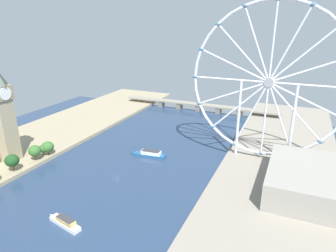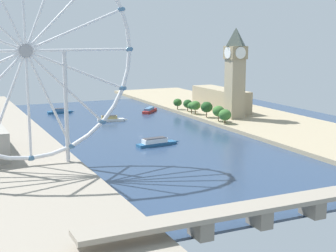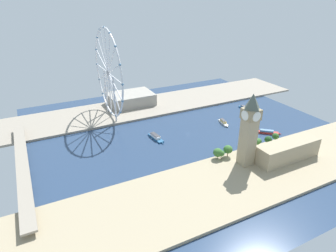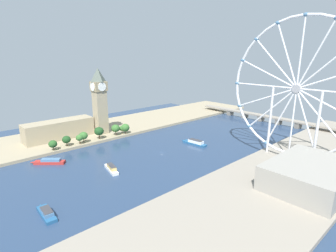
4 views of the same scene
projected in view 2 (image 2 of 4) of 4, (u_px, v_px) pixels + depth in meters
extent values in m
plane|color=navy|center=(141.00, 133.00, 394.09)|extent=(396.29, 396.29, 0.00)
cube|color=tan|center=(261.00, 121.00, 440.73)|extent=(90.00, 520.00, 3.00)
cube|color=tan|center=(235.00, 89.00, 441.44)|extent=(13.28, 13.28, 51.73)
cube|color=#928260|center=(236.00, 52.00, 435.69)|extent=(15.41, 15.41, 11.06)
pyramid|color=#4C564C|center=(236.00, 37.00, 433.24)|extent=(13.95, 13.95, 15.70)
cylinder|color=white|center=(241.00, 53.00, 428.59)|extent=(10.10, 0.50, 10.10)
cylinder|color=white|center=(231.00, 52.00, 442.80)|extent=(10.10, 0.50, 10.10)
cylinder|color=white|center=(228.00, 53.00, 432.39)|extent=(0.50, 10.10, 10.10)
cylinder|color=white|center=(243.00, 52.00, 439.00)|extent=(0.50, 10.10, 10.10)
cube|color=tan|center=(221.00, 99.00, 490.98)|extent=(22.00, 76.13, 20.77)
cylinder|color=#513823|center=(178.00, 108.00, 495.87)|extent=(0.80, 0.80, 3.52)
ellipsoid|color=#285623|center=(178.00, 102.00, 494.94)|extent=(8.35, 8.35, 7.52)
cylinder|color=#513823|center=(188.00, 109.00, 483.60)|extent=(0.80, 0.80, 3.88)
ellipsoid|color=#1E471E|center=(188.00, 104.00, 482.60)|extent=(8.79, 8.79, 7.91)
cylinder|color=#513823|center=(192.00, 111.00, 470.80)|extent=(0.80, 0.80, 4.20)
ellipsoid|color=#386B2D|center=(192.00, 106.00, 469.85)|extent=(7.63, 7.63, 6.87)
cylinder|color=#513823|center=(195.00, 112.00, 466.68)|extent=(0.80, 0.80, 4.50)
ellipsoid|color=#386B2D|center=(195.00, 105.00, 465.59)|extent=(9.26, 9.26, 8.34)
cylinder|color=#513823|center=(207.00, 115.00, 449.90)|extent=(0.80, 0.80, 4.99)
ellipsoid|color=#1E471E|center=(207.00, 107.00, 448.67)|extent=(10.56, 10.56, 9.50)
cylinder|color=#513823|center=(218.00, 118.00, 430.66)|extent=(0.80, 0.80, 4.62)
ellipsoid|color=#386B2D|center=(218.00, 111.00, 429.50)|extent=(10.14, 10.14, 9.13)
cylinder|color=#513823|center=(225.00, 122.00, 418.97)|extent=(0.80, 0.80, 3.23)
ellipsoid|color=#386B2D|center=(225.00, 115.00, 417.91)|extent=(10.40, 10.40, 9.36)
cylinder|color=#513823|center=(225.00, 121.00, 422.63)|extent=(0.80, 0.80, 3.85)
ellipsoid|color=#386B2D|center=(225.00, 115.00, 421.76)|extent=(7.15, 7.15, 6.44)
torus|color=silver|center=(26.00, 51.00, 276.60)|extent=(123.20, 2.45, 123.20)
cylinder|color=#99999E|center=(26.00, 51.00, 276.60)|extent=(7.24, 3.00, 7.24)
cylinder|color=silver|center=(63.00, 11.00, 281.54)|extent=(43.73, 1.47, 43.73)
cylinder|color=silver|center=(75.00, 29.00, 286.05)|extent=(56.34, 1.47, 24.46)
cylinder|color=silver|center=(80.00, 50.00, 289.12)|extent=(60.37, 1.47, 1.47)
cylinder|color=silver|center=(76.00, 70.00, 290.28)|extent=(56.34, 1.47, 24.46)
cylinder|color=silver|center=(66.00, 88.00, 289.36)|extent=(43.73, 1.47, 43.73)
cylinder|color=silver|center=(49.00, 100.00, 286.50)|extent=(24.46, 1.47, 56.34)
cylinder|color=silver|center=(28.00, 105.00, 282.13)|extent=(1.47, 1.47, 60.37)
cylinder|color=silver|center=(7.00, 103.00, 276.92)|extent=(24.46, 1.47, 56.34)
ellipsoid|color=teal|center=(121.00, 9.00, 295.50)|extent=(4.80, 3.20, 3.20)
ellipsoid|color=teal|center=(129.00, 49.00, 301.63)|extent=(4.80, 3.20, 3.20)
ellipsoid|color=teal|center=(123.00, 88.00, 303.96)|extent=(4.80, 3.20, 3.20)
ellipsoid|color=teal|center=(103.00, 122.00, 302.12)|extent=(4.80, 3.20, 3.20)
ellipsoid|color=teal|center=(71.00, 146.00, 296.40)|extent=(4.80, 3.20, 3.20)
ellipsoid|color=teal|center=(31.00, 158.00, 287.66)|extent=(4.80, 3.20, 3.20)
cylinder|color=silver|center=(66.00, 107.00, 291.28)|extent=(2.40, 2.40, 64.66)
cube|color=gray|center=(313.00, 197.00, 216.60)|extent=(208.29, 12.21, 2.00)
cube|color=gray|center=(312.00, 208.00, 217.45)|extent=(6.00, 10.99, 7.31)
cube|color=gray|center=(259.00, 217.00, 206.14)|extent=(6.00, 10.99, 7.31)
cube|color=gray|center=(201.00, 228.00, 194.84)|extent=(6.00, 10.99, 7.31)
cube|color=#235684|center=(156.00, 144.00, 352.58)|extent=(29.25, 10.06, 1.98)
cone|color=#235684|center=(177.00, 141.00, 360.99)|extent=(5.34, 2.50, 1.98)
cube|color=white|center=(155.00, 141.00, 351.39)|extent=(18.05, 7.77, 3.09)
cube|color=#38383D|center=(155.00, 138.00, 351.06)|extent=(16.28, 7.31, 0.48)
cube|color=white|center=(111.00, 120.00, 446.46)|extent=(23.67, 9.95, 2.42)
cone|color=white|center=(126.00, 120.00, 449.38)|extent=(4.57, 3.24, 2.42)
cube|color=#DBB766|center=(109.00, 117.00, 445.74)|extent=(14.33, 7.16, 2.74)
cube|color=#38383D|center=(109.00, 115.00, 445.44)|extent=(12.94, 6.66, 0.44)
cube|color=#B22D28|center=(150.00, 111.00, 497.55)|extent=(22.52, 24.34, 2.56)
cone|color=#B22D28|center=(155.00, 109.00, 512.37)|extent=(5.14, 5.34, 2.56)
cube|color=teal|center=(149.00, 109.00, 495.84)|extent=(15.01, 16.03, 2.26)
cube|color=#235684|center=(59.00, 112.00, 491.01)|extent=(22.43, 7.36, 2.13)
cone|color=#235684|center=(72.00, 111.00, 495.81)|extent=(4.08, 2.32, 2.13)
cube|color=teal|center=(58.00, 110.00, 490.19)|extent=(12.57, 5.89, 2.35)
cube|color=#38383D|center=(58.00, 109.00, 489.94)|extent=(11.32, 5.57, 0.37)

